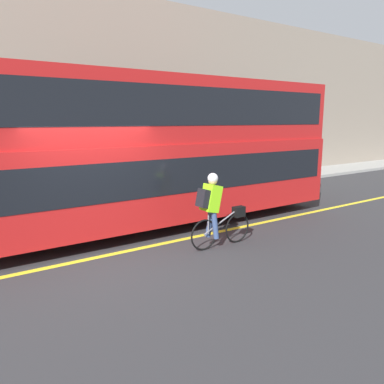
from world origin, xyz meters
TOP-DOWN VIEW (x-y plane):
  - ground_plane at (0.00, 0.00)m, footprint 80.00×80.00m
  - road_center_line at (0.00, 0.05)m, footprint 50.00×0.14m
  - sidewalk_curb at (0.00, 5.08)m, footprint 60.00×2.12m
  - building_facade at (0.00, 6.29)m, footprint 60.00×0.30m
  - bus at (2.21, 1.50)m, footprint 9.23×2.62m
  - cyclist_on_bike at (2.16, -0.77)m, footprint 1.53×0.32m
  - trash_bin at (4.58, 4.97)m, footprint 0.59×0.59m

SIDE VIEW (x-z plane):
  - ground_plane at x=0.00m, z-range 0.00..0.00m
  - road_center_line at x=0.00m, z-range 0.00..0.01m
  - sidewalk_curb at x=0.00m, z-range 0.00..0.13m
  - trash_bin at x=4.58m, z-range 0.13..1.09m
  - cyclist_on_bike at x=2.16m, z-range 0.07..1.64m
  - bus at x=2.21m, z-range 0.20..3.79m
  - building_facade at x=0.00m, z-range 0.00..6.92m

